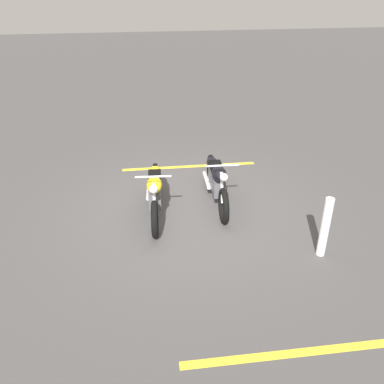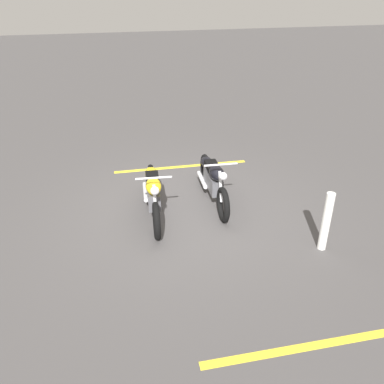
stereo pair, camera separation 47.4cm
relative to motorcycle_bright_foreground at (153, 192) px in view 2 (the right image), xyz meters
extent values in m
plane|color=#474444|center=(0.05, 0.63, -0.46)|extent=(60.00, 60.00, 0.00)
torus|color=black|center=(0.83, -0.08, -0.13)|extent=(0.68, 0.18, 0.67)
torus|color=black|center=(-0.72, 0.07, -0.13)|extent=(0.68, 0.18, 0.67)
cube|color=#59595E|center=(0.01, 0.00, -0.04)|extent=(0.86, 0.30, 0.32)
ellipsoid|color=yellow|center=(0.28, -0.02, 0.26)|extent=(0.54, 0.33, 0.24)
ellipsoid|color=yellow|center=(-0.56, 0.06, 0.10)|extent=(0.58, 0.29, 0.22)
cube|color=black|center=(-0.12, 0.02, 0.24)|extent=(0.46, 0.28, 0.09)
cylinder|color=silver|center=(0.61, -0.06, 0.13)|extent=(0.27, 0.08, 0.56)
cylinder|color=silver|center=(0.56, -0.05, 0.56)|extent=(0.10, 0.62, 0.04)
sphere|color=silver|center=(0.75, -0.07, 0.42)|extent=(0.15, 0.15, 0.15)
cylinder|color=silver|center=(-0.40, -0.10, -0.20)|extent=(0.71, 0.16, 0.09)
torus|color=black|center=(0.59, 1.20, -0.13)|extent=(0.68, 0.15, 0.67)
torus|color=black|center=(-0.97, 1.30, -0.13)|extent=(0.68, 0.15, 0.67)
cube|color=#59595E|center=(-0.24, 1.26, -0.04)|extent=(0.85, 0.27, 0.32)
ellipsoid|color=black|center=(0.03, 1.24, 0.26)|extent=(0.54, 0.31, 0.24)
ellipsoid|color=black|center=(-0.81, 1.29, 0.10)|extent=(0.57, 0.27, 0.22)
cube|color=black|center=(-0.37, 1.26, 0.24)|extent=(0.45, 0.27, 0.09)
cylinder|color=silver|center=(0.36, 1.22, 0.13)|extent=(0.27, 0.07, 0.56)
cylinder|color=silver|center=(0.31, 1.22, 0.56)|extent=(0.08, 0.62, 0.04)
sphere|color=silver|center=(0.51, 1.21, 0.42)|extent=(0.15, 0.15, 0.15)
cylinder|color=silver|center=(-0.65, 1.14, -0.20)|extent=(0.70, 0.13, 0.09)
cylinder|color=white|center=(1.82, 2.55, 0.06)|extent=(0.14, 0.14, 1.05)
cube|color=yellow|center=(-1.95, 0.98, -0.46)|extent=(0.24, 3.20, 0.01)
cube|color=yellow|center=(3.62, 1.56, -0.46)|extent=(0.24, 3.20, 0.01)
camera|label=1|loc=(6.65, -0.42, 3.53)|focal=37.08mm
camera|label=2|loc=(6.56, -0.88, 3.53)|focal=37.08mm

